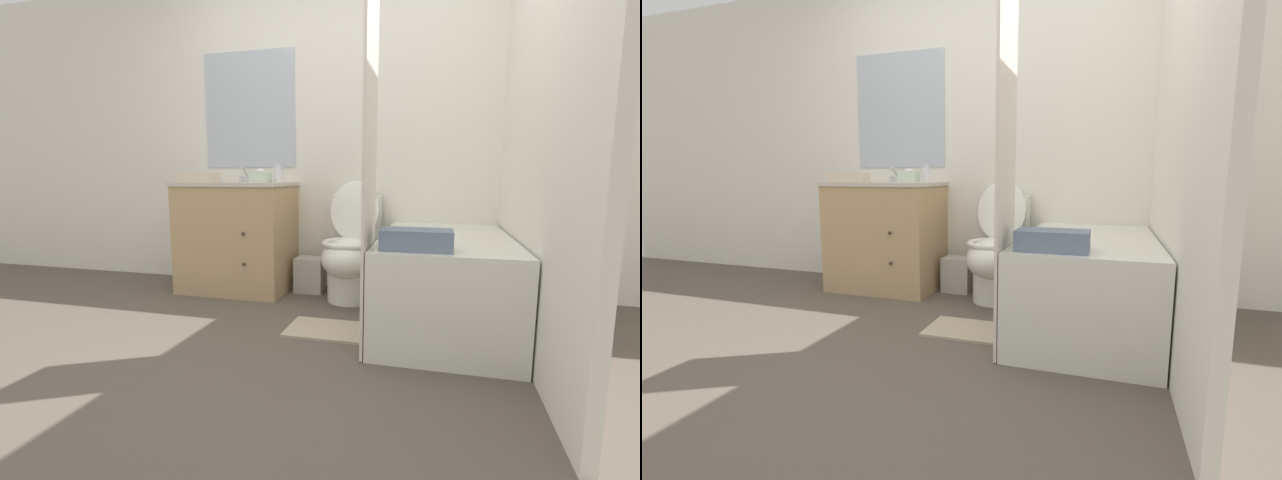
{
  "view_description": "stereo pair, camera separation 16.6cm",
  "coord_description": "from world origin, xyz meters",
  "views": [
    {
      "loc": [
        0.74,
        -1.83,
        0.91
      ],
      "look_at": [
        0.06,
        0.69,
        0.52
      ],
      "focal_mm": 24.0,
      "sensor_mm": 36.0,
      "label": 1
    },
    {
      "loc": [
        0.9,
        -1.78,
        0.91
      ],
      "look_at": [
        0.06,
        0.69,
        0.52
      ],
      "focal_mm": 24.0,
      "sensor_mm": 36.0,
      "label": 2
    }
  ],
  "objects": [
    {
      "name": "vanity_cabinet",
      "position": [
        -0.77,
        1.25,
        0.44
      ],
      "size": [
        0.85,
        0.61,
        0.86
      ],
      "color": "tan",
      "rests_on": "ground_plane"
    },
    {
      "name": "wall_right",
      "position": [
        1.22,
        0.77,
        1.25
      ],
      "size": [
        0.05,
        2.54,
        2.5
      ],
      "color": "white",
      "rests_on": "ground_plane"
    },
    {
      "name": "sink_faucet",
      "position": [
        -0.77,
        1.45,
        0.89
      ],
      "size": [
        0.14,
        0.12,
        0.12
      ],
      "color": "silver",
      "rests_on": "vanity_cabinet"
    },
    {
      "name": "bathtub",
      "position": [
        0.81,
        0.84,
        0.28
      ],
      "size": [
        0.75,
        1.4,
        0.55
      ],
      "color": "silver",
      "rests_on": "ground_plane"
    },
    {
      "name": "tissue_box",
      "position": [
        -0.55,
        1.23,
        0.9
      ],
      "size": [
        0.14,
        0.11,
        0.1
      ],
      "color": "silver",
      "rests_on": "vanity_cabinet"
    },
    {
      "name": "toilet",
      "position": [
        0.16,
        1.19,
        0.35
      ],
      "size": [
        0.39,
        0.65,
        0.87
      ],
      "color": "silver",
      "rests_on": "ground_plane"
    },
    {
      "name": "hand_towel_folded",
      "position": [
        -1.01,
        1.12,
        0.9
      ],
      "size": [
        0.28,
        0.17,
        0.07
      ],
      "color": "beige",
      "rests_on": "vanity_cabinet"
    },
    {
      "name": "bath_towel_folded",
      "position": [
        0.66,
        0.3,
        0.6
      ],
      "size": [
        0.35,
        0.2,
        0.1
      ],
      "color": "slate",
      "rests_on": "bathtub"
    },
    {
      "name": "shower_curtain",
      "position": [
        0.42,
        0.33,
        1.02
      ],
      "size": [
        0.02,
        0.38,
        2.03
      ],
      "color": "silver",
      "rests_on": "ground_plane"
    },
    {
      "name": "soap_dispenser",
      "position": [
        -0.43,
        1.3,
        0.92
      ],
      "size": [
        0.07,
        0.07,
        0.14
      ],
      "color": "silver",
      "rests_on": "vanity_cabinet"
    },
    {
      "name": "ground_plane",
      "position": [
        0.0,
        0.0,
        0.0
      ],
      "size": [
        14.0,
        14.0,
        0.0
      ],
      "primitive_type": "plane",
      "color": "brown"
    },
    {
      "name": "bath_mat",
      "position": [
        0.21,
        0.52,
        0.01
      ],
      "size": [
        0.58,
        0.34,
        0.02
      ],
      "color": "tan",
      "rests_on": "ground_plane"
    },
    {
      "name": "wastebasket",
      "position": [
        -0.19,
        1.33,
        0.14
      ],
      "size": [
        0.22,
        0.19,
        0.27
      ],
      "color": "#B7B2A8",
      "rests_on": "ground_plane"
    },
    {
      "name": "wall_back",
      "position": [
        -0.01,
        1.56,
        1.25
      ],
      "size": [
        8.0,
        0.06,
        2.5
      ],
      "color": "white",
      "rests_on": "ground_plane"
    }
  ]
}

